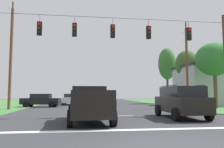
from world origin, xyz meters
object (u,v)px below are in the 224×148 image
at_px(distant_car_oncoming, 41,100).
at_px(tree_roadside_right, 167,64).
at_px(tree_roadside_left, 214,59).
at_px(utility_pole_near_left, 11,56).
at_px(tree_roadside_far_right, 187,64).
at_px(utility_pole_mid_right, 187,64).
at_px(suv_black, 181,101).
at_px(overhead_signal_span, 115,55).
at_px(pickup_truck, 89,104).
at_px(distant_car_crossing_white, 71,99).

distance_m(distant_car_oncoming, tree_roadside_right, 20.16).
distance_m(tree_roadside_right, tree_roadside_left, 12.38).
distance_m(utility_pole_near_left, tree_roadside_far_right, 21.80).
relative_size(utility_pole_mid_right, utility_pole_near_left, 0.89).
bearing_deg(suv_black, distant_car_oncoming, 129.64).
bearing_deg(distant_car_oncoming, utility_pole_near_left, -119.67).
bearing_deg(utility_pole_near_left, overhead_signal_span, -37.72).
distance_m(pickup_truck, tree_roadside_left, 16.60).
height_order(overhead_signal_span, tree_roadside_far_right, overhead_signal_span).
distance_m(suv_black, utility_pole_mid_right, 11.58).
bearing_deg(pickup_truck, tree_roadside_right, 58.71).
height_order(utility_pole_near_left, tree_roadside_right, utility_pole_near_left).
xyz_separation_m(distant_car_oncoming, utility_pole_mid_right, (16.19, -3.58, 3.97)).
relative_size(distant_car_crossing_white, tree_roadside_left, 0.64).
bearing_deg(tree_roadside_right, utility_pole_mid_right, -100.12).
xyz_separation_m(overhead_signal_span, pickup_truck, (-1.93, -3.12, -3.35)).
relative_size(utility_pole_mid_right, tree_roadside_far_right, 1.29).
bearing_deg(overhead_signal_span, distant_car_crossing_white, 103.72).
bearing_deg(distant_car_crossing_white, overhead_signal_span, -76.28).
bearing_deg(suv_black, overhead_signal_span, 152.76).
distance_m(utility_pole_near_left, tree_roadside_left, 20.72).
relative_size(pickup_truck, utility_pole_mid_right, 0.57).
bearing_deg(utility_pole_mid_right, utility_pole_near_left, -178.71).
height_order(pickup_truck, tree_roadside_left, tree_roadside_left).
relative_size(tree_roadside_far_right, tree_roadside_left, 1.08).
xyz_separation_m(overhead_signal_span, suv_black, (3.91, -2.01, -3.26)).
distance_m(pickup_truck, distant_car_oncoming, 15.20).
distance_m(overhead_signal_span, utility_pole_near_left, 11.80).
bearing_deg(utility_pole_near_left, tree_roadside_far_right, 14.95).
distance_m(pickup_truck, distant_car_crossing_white, 19.11).
bearing_deg(overhead_signal_span, tree_roadside_right, 58.79).
relative_size(distant_car_oncoming, utility_pole_near_left, 0.41).
xyz_separation_m(overhead_signal_span, distant_car_crossing_white, (-3.88, 15.88, -3.53)).
xyz_separation_m(utility_pole_mid_right, utility_pole_near_left, (-18.47, -0.42, 0.44)).
bearing_deg(utility_pole_near_left, suv_black, -34.87).
bearing_deg(utility_pole_mid_right, tree_roadside_right, 79.88).
xyz_separation_m(suv_black, utility_pole_mid_right, (5.25, 9.63, 3.70)).
bearing_deg(distant_car_oncoming, tree_roadside_far_right, 4.95).
bearing_deg(tree_roadside_far_right, overhead_signal_span, -132.49).
bearing_deg(distant_car_crossing_white, utility_pole_near_left, -122.03).
height_order(overhead_signal_span, utility_pole_mid_right, utility_pole_mid_right).
distance_m(overhead_signal_span, tree_roadside_far_right, 17.43).
xyz_separation_m(distant_car_oncoming, utility_pole_near_left, (-2.28, -4.00, 4.42)).
bearing_deg(tree_roadside_left, tree_roadside_far_right, 86.84).
xyz_separation_m(pickup_truck, suv_black, (5.84, 1.11, 0.09)).
bearing_deg(utility_pole_mid_right, distant_car_oncoming, 167.53).
bearing_deg(tree_roadside_left, utility_pole_near_left, 176.45).
relative_size(distant_car_oncoming, tree_roadside_left, 0.65).
xyz_separation_m(distant_car_crossing_white, tree_roadside_far_right, (15.62, -3.06, 4.69)).
relative_size(suv_black, tree_roadside_left, 0.71).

